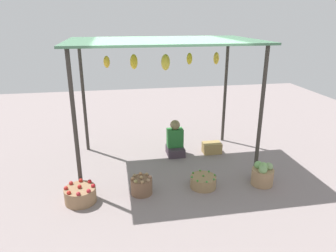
% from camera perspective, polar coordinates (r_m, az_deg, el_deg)
% --- Properties ---
extents(ground_plane, '(14.00, 14.00, 0.00)m').
position_cam_1_polar(ground_plane, '(6.54, -0.74, -6.49)').
color(ground_plane, gray).
extents(market_stall_structure, '(3.50, 2.13, 2.46)m').
position_cam_1_polar(market_stall_structure, '(5.91, -0.87, 13.64)').
color(market_stall_structure, '#38332D').
rests_on(market_stall_structure, ground).
extents(vendor_person, '(0.36, 0.44, 0.78)m').
position_cam_1_polar(vendor_person, '(6.75, 1.32, -2.86)').
color(vendor_person, '#3E333C').
rests_on(vendor_person, ground).
extents(basket_red_apples, '(0.51, 0.51, 0.31)m').
position_cam_1_polar(basket_red_apples, '(5.36, -15.79, -12.01)').
color(basket_red_apples, '#8E6D4D').
rests_on(basket_red_apples, ground).
extents(basket_potatoes, '(0.37, 0.37, 0.33)m').
position_cam_1_polar(basket_potatoes, '(5.39, -4.87, -10.84)').
color(basket_potatoes, brown).
rests_on(basket_potatoes, ground).
extents(basket_green_chilies, '(0.46, 0.46, 0.24)m').
position_cam_1_polar(basket_green_chilies, '(5.61, 6.47, -10.11)').
color(basket_green_chilies, '#967850').
rests_on(basket_green_chilies, ground).
extents(basket_cabbages, '(0.39, 0.39, 0.43)m').
position_cam_1_polar(basket_cabbages, '(5.87, 16.97, -8.51)').
color(basket_cabbages, '#A6815B').
rests_on(basket_cabbages, ground).
extents(wooden_crate_near_vendor, '(0.40, 0.27, 0.23)m').
position_cam_1_polar(wooden_crate_near_vendor, '(6.96, 8.05, -3.96)').
color(wooden_crate_near_vendor, '#9E814A').
rests_on(wooden_crate_near_vendor, ground).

